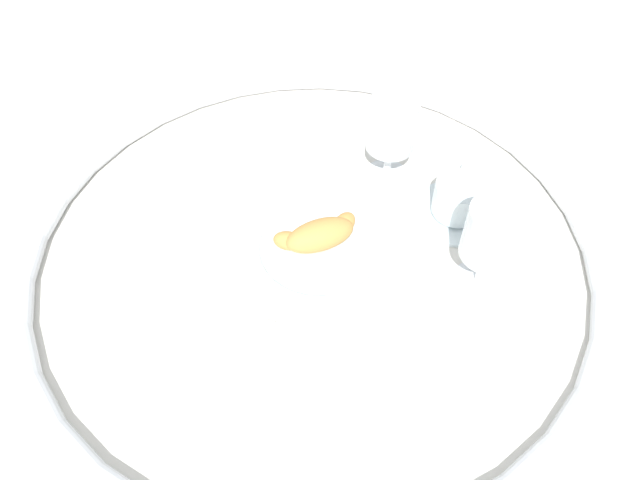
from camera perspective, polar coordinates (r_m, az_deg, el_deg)
The scene contains 8 objects.
ground_plane at distance 0.87m, azimuth -0.70°, elevation -0.93°, with size 2.20×2.20×0.00m, color silver.
table_chrome_rim at distance 0.86m, azimuth -0.71°, elevation -0.42°, with size 0.82×0.82×0.02m, color silver.
pastry_plate at distance 0.85m, azimuth 0.00°, elevation -0.85°, with size 0.19×0.19×0.02m.
croissant_large at distance 0.83m, azimuth -0.08°, elevation 0.56°, with size 0.13×0.10×0.04m.
coffee_cup_near at distance 0.92m, azimuth 13.07°, elevation 3.62°, with size 0.14×0.14×0.06m.
juice_glass_left at distance 0.92m, azimuth 6.87°, elevation 10.51°, with size 0.08×0.08×0.14m.
juice_glass_right at distance 0.79m, azimuth 16.25°, elevation 0.42°, with size 0.08×0.08×0.14m.
sugar_packet at distance 0.78m, azimuth -4.24°, elevation -8.98°, with size 0.05×0.03×0.01m, color white.
Camera 1 is at (0.03, -0.55, 0.67)m, focal length 33.37 mm.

